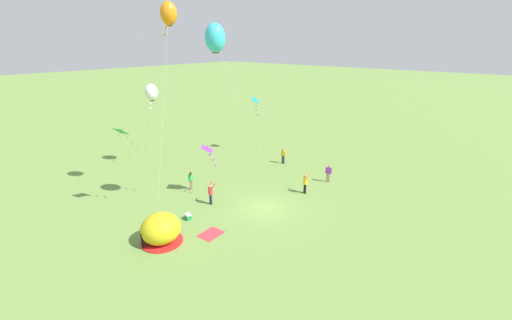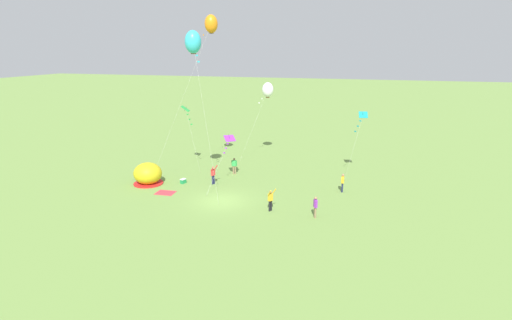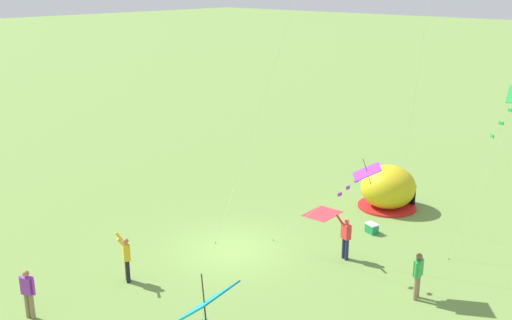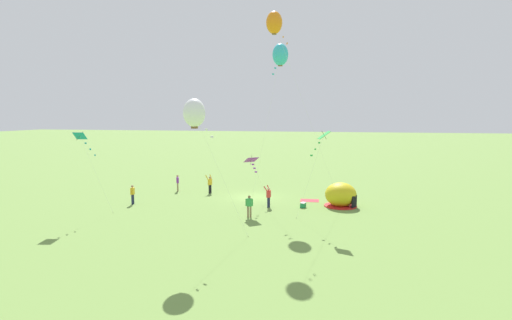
{
  "view_description": "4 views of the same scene",
  "coord_description": "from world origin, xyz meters",
  "px_view_note": "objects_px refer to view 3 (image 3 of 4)",
  "views": [
    {
      "loc": [
        -19.77,
        -15.56,
        12.96
      ],
      "look_at": [
        0.39,
        1.31,
        3.77
      ],
      "focal_mm": 24.0,
      "sensor_mm": 36.0,
      "label": 1
    },
    {
      "loc": [
        11.77,
        -29.89,
        12.55
      ],
      "look_at": [
        2.94,
        0.43,
        3.76
      ],
      "focal_mm": 28.0,
      "sensor_mm": 36.0,
      "label": 2
    },
    {
      "loc": [
        16.0,
        15.86,
        10.71
      ],
      "look_at": [
        0.15,
        1.45,
        4.17
      ],
      "focal_mm": 42.0,
      "sensor_mm": 36.0,
      "label": 3
    },
    {
      "loc": [
        -8.22,
        37.11,
        7.95
      ],
      "look_at": [
        -1.43,
        4.78,
        4.19
      ],
      "focal_mm": 28.0,
      "sensor_mm": 36.0,
      "label": 4
    }
  ],
  "objects_px": {
    "person_arms_raised": "(126,257)",
    "person_flying_kite": "(346,236)",
    "person_near_tent": "(28,291)",
    "person_with_toddler": "(418,273)",
    "popup_tent": "(388,188)",
    "cooler_box": "(372,228)",
    "kite_purple": "(363,175)",
    "kite_teal": "(203,315)"
  },
  "relations": [
    {
      "from": "person_arms_raised",
      "to": "kite_teal",
      "type": "xyz_separation_m",
      "value": [
        6.37,
        11.15,
        5.07
      ]
    },
    {
      "from": "person_flying_kite",
      "to": "kite_teal",
      "type": "distance_m",
      "value": 15.53
    },
    {
      "from": "person_with_toddler",
      "to": "person_arms_raised",
      "type": "relative_size",
      "value": 0.91
    },
    {
      "from": "person_flying_kite",
      "to": "kite_purple",
      "type": "height_order",
      "value": "kite_purple"
    },
    {
      "from": "person_with_toddler",
      "to": "person_arms_raised",
      "type": "xyz_separation_m",
      "value": [
        6.02,
        -8.45,
        0.03
      ]
    },
    {
      "from": "person_arms_raised",
      "to": "person_flying_kite",
      "type": "bearing_deg",
      "value": 144.79
    },
    {
      "from": "popup_tent",
      "to": "person_near_tent",
      "type": "height_order",
      "value": "popup_tent"
    },
    {
      "from": "person_flying_kite",
      "to": "kite_teal",
      "type": "xyz_separation_m",
      "value": [
        13.27,
        6.28,
        5.07
      ]
    },
    {
      "from": "popup_tent",
      "to": "person_arms_raised",
      "type": "distance_m",
      "value": 13.37
    },
    {
      "from": "person_arms_raised",
      "to": "kite_purple",
      "type": "relative_size",
      "value": 0.35
    },
    {
      "from": "popup_tent",
      "to": "person_flying_kite",
      "type": "xyz_separation_m",
      "value": [
        6.08,
        1.66,
        0.0
      ]
    },
    {
      "from": "popup_tent",
      "to": "person_with_toddler",
      "type": "relative_size",
      "value": 1.63
    },
    {
      "from": "person_flying_kite",
      "to": "kite_purple",
      "type": "relative_size",
      "value": 0.35
    },
    {
      "from": "popup_tent",
      "to": "kite_purple",
      "type": "xyz_separation_m",
      "value": [
        7.25,
        3.02,
        3.12
      ]
    },
    {
      "from": "kite_purple",
      "to": "kite_teal",
      "type": "distance_m",
      "value": 13.22
    },
    {
      "from": "popup_tent",
      "to": "kite_teal",
      "type": "height_order",
      "value": "kite_teal"
    },
    {
      "from": "popup_tent",
      "to": "kite_teal",
      "type": "bearing_deg",
      "value": 22.31
    },
    {
      "from": "cooler_box",
      "to": "kite_teal",
      "type": "bearing_deg",
      "value": 22.94
    },
    {
      "from": "person_near_tent",
      "to": "person_flying_kite",
      "type": "xyz_separation_m",
      "value": [
        -10.53,
        5.2,
        0.03
      ]
    },
    {
      "from": "cooler_box",
      "to": "person_arms_raised",
      "type": "xyz_separation_m",
      "value": [
        9.82,
        -4.3,
        0.78
      ]
    },
    {
      "from": "popup_tent",
      "to": "cooler_box",
      "type": "bearing_deg",
      "value": 19.02
    },
    {
      "from": "person_flying_kite",
      "to": "kite_purple",
      "type": "distance_m",
      "value": 3.59
    },
    {
      "from": "person_flying_kite",
      "to": "popup_tent",
      "type": "bearing_deg",
      "value": -164.7
    },
    {
      "from": "person_with_toddler",
      "to": "person_arms_raised",
      "type": "distance_m",
      "value": 10.37
    },
    {
      "from": "kite_purple",
      "to": "kite_teal",
      "type": "bearing_deg",
      "value": 22.13
    },
    {
      "from": "person_with_toddler",
      "to": "kite_purple",
      "type": "height_order",
      "value": "kite_purple"
    },
    {
      "from": "person_near_tent",
      "to": "kite_teal",
      "type": "bearing_deg",
      "value": 76.58
    },
    {
      "from": "popup_tent",
      "to": "person_flying_kite",
      "type": "height_order",
      "value": "popup_tent"
    },
    {
      "from": "person_arms_raised",
      "to": "kite_purple",
      "type": "distance_m",
      "value": 9.02
    },
    {
      "from": "popup_tent",
      "to": "person_near_tent",
      "type": "bearing_deg",
      "value": -12.03
    },
    {
      "from": "person_flying_kite",
      "to": "person_with_toddler",
      "type": "relative_size",
      "value": 1.1
    },
    {
      "from": "popup_tent",
      "to": "kite_purple",
      "type": "bearing_deg",
      "value": 22.61
    },
    {
      "from": "cooler_box",
      "to": "kite_purple",
      "type": "height_order",
      "value": "kite_purple"
    },
    {
      "from": "kite_purple",
      "to": "kite_teal",
      "type": "relative_size",
      "value": 0.81
    },
    {
      "from": "person_flying_kite",
      "to": "person_arms_raised",
      "type": "height_order",
      "value": "same"
    },
    {
      "from": "cooler_box",
      "to": "person_arms_raised",
      "type": "distance_m",
      "value": 10.75
    },
    {
      "from": "cooler_box",
      "to": "person_flying_kite",
      "type": "xyz_separation_m",
      "value": [
        2.92,
        0.57,
        0.78
      ]
    },
    {
      "from": "cooler_box",
      "to": "kite_purple",
      "type": "distance_m",
      "value": 5.96
    },
    {
      "from": "cooler_box",
      "to": "kite_purple",
      "type": "xyz_separation_m",
      "value": [
        4.08,
        1.93,
        3.89
      ]
    },
    {
      "from": "person_flying_kite",
      "to": "kite_teal",
      "type": "bearing_deg",
      "value": 25.32
    },
    {
      "from": "popup_tent",
      "to": "person_with_toddler",
      "type": "distance_m",
      "value": 8.72
    },
    {
      "from": "person_near_tent",
      "to": "person_with_toddler",
      "type": "bearing_deg",
      "value": 137.68
    }
  ]
}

